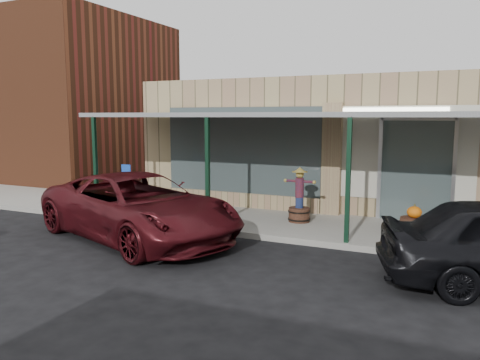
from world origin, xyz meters
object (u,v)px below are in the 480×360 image
at_px(barrel_scarecrow, 299,203).
at_px(handicap_sign, 126,181).
at_px(barrel_pumpkin, 414,224).
at_px(car_maroon, 138,207).

distance_m(barrel_scarecrow, handicap_sign, 5.25).
bearing_deg(barrel_scarecrow, barrel_pumpkin, -15.67).
bearing_deg(handicap_sign, barrel_scarecrow, -0.47).
relative_size(barrel_scarecrow, barrel_pumpkin, 1.81).
xyz_separation_m(handicap_sign, car_maroon, (1.94, -2.02, -0.26)).
bearing_deg(car_maroon, barrel_pumpkin, -47.64).
height_order(barrel_pumpkin, car_maroon, car_maroon).
bearing_deg(handicap_sign, car_maroon, -55.93).
height_order(barrel_scarecrow, handicap_sign, barrel_scarecrow).
distance_m(barrel_pumpkin, handicap_sign, 8.18).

